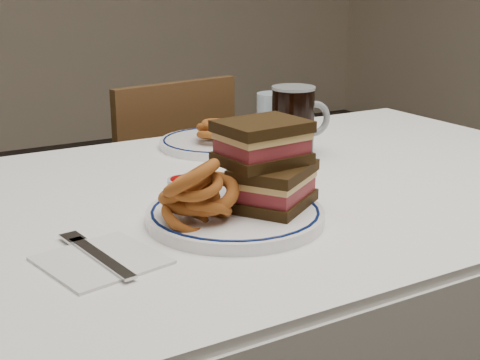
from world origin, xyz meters
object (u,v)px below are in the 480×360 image
main_plate (235,215)px  far_plate (217,142)px  chair_far (159,207)px  reuben_sandwich (268,164)px  beer_mug (294,122)px

main_plate → far_plate: main_plate is taller
chair_far → reuben_sandwich: reuben_sandwich is taller
beer_mug → far_plate: size_ratio=0.58×
chair_far → far_plate: size_ratio=3.35×
chair_far → beer_mug: size_ratio=5.75×
chair_far → beer_mug: bearing=-87.6°
far_plate → chair_far: bearing=82.4°
chair_far → reuben_sandwich: bearing=-102.9°
main_plate → beer_mug: size_ratio=1.85×
main_plate → reuben_sandwich: reuben_sandwich is taller
chair_far → far_plate: bearing=-97.6°
main_plate → beer_mug: beer_mug is taller
reuben_sandwich → far_plate: (0.14, 0.42, -0.07)m
reuben_sandwich → far_plate: reuben_sandwich is taller
main_plate → reuben_sandwich: 0.09m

